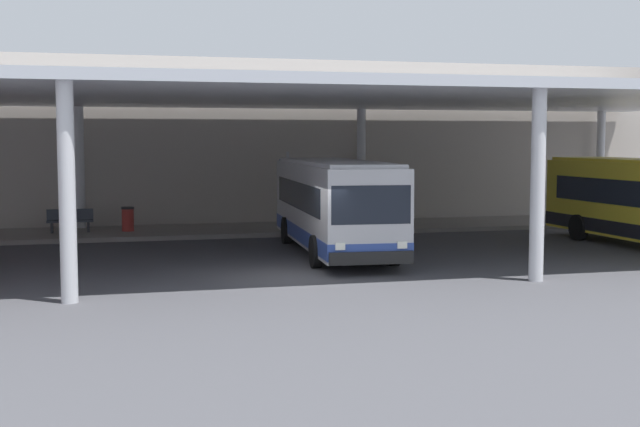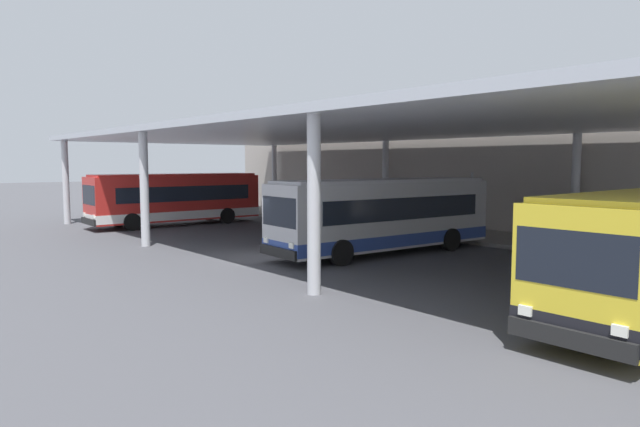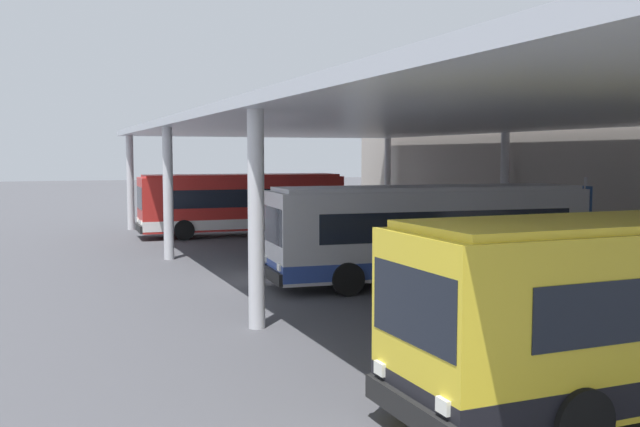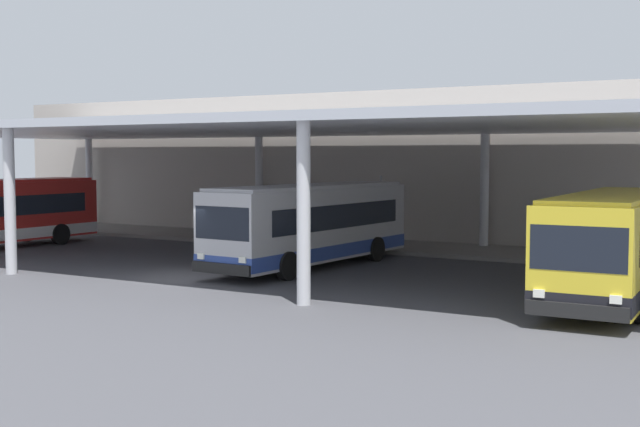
# 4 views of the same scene
# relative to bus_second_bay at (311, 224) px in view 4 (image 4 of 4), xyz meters

# --- Properties ---
(ground_plane) EXTENTS (200.00, 200.00, 0.00)m
(ground_plane) POSITION_rel_bus_second_bay_xyz_m (-2.34, -4.44, -1.66)
(ground_plane) COLOR #47474C
(platform_kerb) EXTENTS (42.00, 4.50, 0.18)m
(platform_kerb) POSITION_rel_bus_second_bay_xyz_m (-2.34, 7.31, -1.57)
(platform_kerb) COLOR gray
(platform_kerb) RESTS_ON ground
(station_building_facade) EXTENTS (48.00, 1.60, 7.49)m
(station_building_facade) POSITION_rel_bus_second_bay_xyz_m (-2.34, 10.56, 2.09)
(station_building_facade) COLOR #ADA399
(station_building_facade) RESTS_ON ground
(canopy_shelter) EXTENTS (40.00, 17.00, 5.55)m
(canopy_shelter) POSITION_rel_bus_second_bay_xyz_m (-2.34, 1.06, 3.66)
(canopy_shelter) COLOR silver
(canopy_shelter) RESTS_ON ground
(bus_second_bay) EXTENTS (3.25, 10.68, 3.17)m
(bus_second_bay) POSITION_rel_bus_second_bay_xyz_m (0.00, 0.00, 0.00)
(bus_second_bay) COLOR #B7B7BC
(bus_second_bay) RESTS_ON ground
(bus_middle_bay) EXTENTS (2.85, 10.57, 3.17)m
(bus_middle_bay) POSITION_rel_bus_second_bay_xyz_m (11.40, -1.73, 0.00)
(bus_middle_bay) COLOR yellow
(bus_middle_bay) RESTS_ON ground
(bench_waiting) EXTENTS (1.80, 0.45, 0.92)m
(bench_waiting) POSITION_rel_bus_second_bay_xyz_m (-8.89, 7.37, -0.99)
(bench_waiting) COLOR #383D47
(bench_waiting) RESTS_ON platform_kerb
(trash_bin) EXTENTS (0.52, 0.52, 0.98)m
(trash_bin) POSITION_rel_bus_second_bay_xyz_m (-6.64, 7.21, -0.98)
(trash_bin) COLOR maroon
(trash_bin) RESTS_ON platform_kerb
(banner_sign) EXTENTS (0.70, 0.12, 3.20)m
(banner_sign) POSITION_rel_bus_second_bay_xyz_m (-0.16, 6.50, 0.32)
(banner_sign) COLOR #B2B2B7
(banner_sign) RESTS_ON platform_kerb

